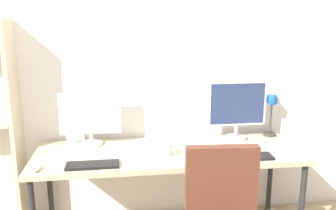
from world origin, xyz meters
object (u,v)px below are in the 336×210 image
mouse_left_side (200,156)px  mouse_right_side (36,169)px  coffee_mug (167,150)px  desk (169,157)px  keyboard_right (249,157)px  keyboard_left (93,165)px  desk_lamp (273,105)px  monitor_left (90,117)px  monitor_right (237,107)px

mouse_left_side → mouse_right_side: (-1.13, -0.08, 0.00)m
mouse_left_side → coffee_mug: (-0.23, 0.07, 0.03)m
mouse_left_side → mouse_right_side: 1.14m
mouse_left_side → coffee_mug: bearing=162.7°
desk → keyboard_right: size_ratio=6.02×
keyboard_left → desk_lamp: bearing=17.2°
desk_lamp → keyboard_right: 0.64m
monitor_left → mouse_left_side: (0.80, -0.39, -0.22)m
monitor_right → mouse_left_side: 0.61m
monitor_left → keyboard_left: (0.04, -0.44, -0.22)m
monitor_left → mouse_left_side: monitor_left is taller
keyboard_right → mouse_left_side: size_ratio=3.53×
desk_lamp → monitor_left: bearing=-179.4°
keyboard_left → keyboard_right: 1.12m
monitor_right → coffee_mug: bearing=-153.5°
coffee_mug → monitor_right: bearing=26.5°
desk → keyboard_right: bearing=-22.3°
desk → monitor_left: 0.70m
monitor_left → monitor_right: (1.20, 0.00, 0.04)m
monitor_right → keyboard_left: 1.27m
desk → mouse_right_side: (-0.93, -0.26, 0.07)m
desk_lamp → coffee_mug: desk_lamp is taller
monitor_left → keyboard_left: bearing=-84.8°
desk_lamp → keyboard_left: size_ratio=1.16×
keyboard_right → mouse_right_side: (-1.49, -0.03, 0.01)m
desk_lamp → desk: bearing=-166.0°
desk → monitor_left: bearing=160.5°
mouse_right_side → coffee_mug: size_ratio=0.91×
monitor_left → desk_lamp: size_ratio=1.14×
monitor_left → keyboard_right: size_ratio=1.42×
desk → monitor_right: bearing=19.5°
monitor_right → keyboard_right: bearing=-95.2°
monitor_right → coffee_mug: monitor_right is taller
keyboard_left → mouse_right_side: 0.37m
desk_lamp → coffee_mug: bearing=-160.8°
keyboard_right → mouse_left_side: (-0.36, 0.06, 0.01)m
monitor_right → coffee_mug: (-0.63, -0.31, -0.23)m
desk_lamp → keyboard_right: desk_lamp is taller
keyboard_left → mouse_left_side: mouse_left_side is taller
coffee_mug → monitor_left: bearing=151.1°
monitor_right → mouse_right_side: 1.62m
keyboard_left → keyboard_right: bearing=0.0°
desk_lamp → keyboard_right: (-0.36, -0.46, -0.27)m
monitor_left → mouse_right_side: monitor_left is taller
monitor_right → desk: bearing=-160.5°
desk_lamp → mouse_right_side: desk_lamp is taller
mouse_right_side → coffee_mug: 0.91m
keyboard_right → coffee_mug: bearing=167.8°
desk → keyboard_left: keyboard_left is taller
monitor_left → desk_lamp: bearing=0.6°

